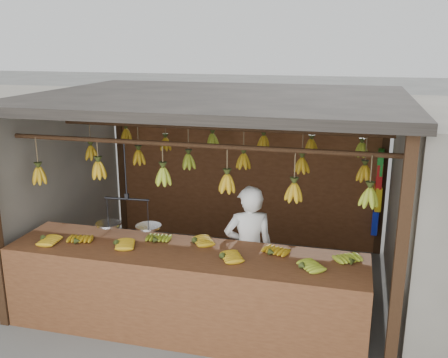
# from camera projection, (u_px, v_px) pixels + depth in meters

# --- Properties ---
(ground) EXTENTS (80.00, 80.00, 0.00)m
(ground) POSITION_uv_depth(u_px,v_px,m) (218.00, 282.00, 6.40)
(ground) COLOR #5B5B57
(stall) EXTENTS (4.30, 3.30, 2.40)m
(stall) POSITION_uv_depth(u_px,v_px,m) (225.00, 126.00, 6.18)
(stall) COLOR black
(stall) RESTS_ON ground
(counter) EXTENTS (3.74, 0.85, 0.96)m
(counter) POSITION_uv_depth(u_px,v_px,m) (180.00, 273.00, 5.07)
(counter) COLOR #5B321B
(counter) RESTS_ON ground
(hanging_bananas) EXTENTS (3.63, 2.23, 0.38)m
(hanging_bananas) POSITION_uv_depth(u_px,v_px,m) (218.00, 160.00, 5.98)
(hanging_bananas) COLOR #B68713
(hanging_bananas) RESTS_ON ground
(balance_scale) EXTENTS (0.71, 0.30, 0.93)m
(balance_scale) POSITION_uv_depth(u_px,v_px,m) (128.00, 221.00, 5.34)
(balance_scale) COLOR black
(balance_scale) RESTS_ON ground
(vendor) EXTENTS (0.64, 0.53, 1.50)m
(vendor) POSITION_uv_depth(u_px,v_px,m) (249.00, 251.00, 5.52)
(vendor) COLOR white
(vendor) RESTS_ON ground
(bag_bundles) EXTENTS (0.08, 0.26, 1.20)m
(bag_bundles) POSITION_uv_depth(u_px,v_px,m) (378.00, 189.00, 6.92)
(bag_bundles) COLOR #199926
(bag_bundles) RESTS_ON ground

